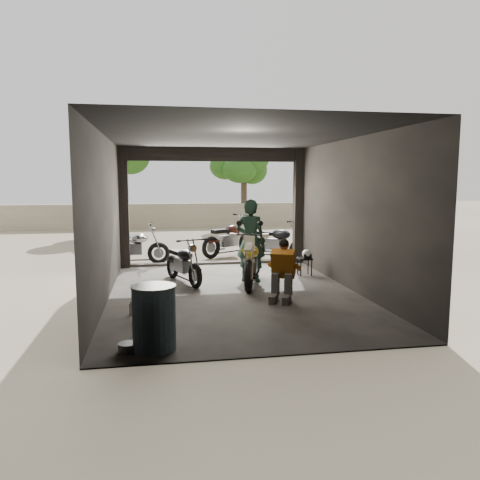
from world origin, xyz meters
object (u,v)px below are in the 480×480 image
object	(u,v)px
main_bike	(252,258)
mechanic	(282,272)
stool	(305,261)
helmet	(307,254)
left_bike	(183,260)
sign_post	(349,207)
outside_bike_b	(230,236)
outside_bike_a	(133,244)
oil_drum	(154,319)
outside_bike_c	(277,239)
rider	(251,241)

from	to	relation	value
main_bike	mechanic	distance (m)	1.48
stool	helmet	bearing A→B (deg)	-56.56
left_bike	sign_post	world-z (taller)	sign_post
left_bike	stool	distance (m)	2.98
main_bike	outside_bike_b	bearing A→B (deg)	104.44
outside_bike_a	sign_post	bearing A→B (deg)	-97.82
mechanic	stool	world-z (taller)	mechanic
main_bike	oil_drum	bearing A→B (deg)	-102.95
stool	outside_bike_c	bearing A→B (deg)	91.57
main_bike	mechanic	bearing A→B (deg)	-61.59
outside_bike_b	rider	world-z (taller)	rider
left_bike	outside_bike_a	xyz separation A→B (m)	(-1.23, 2.63, 0.05)
outside_bike_a	oil_drum	size ratio (longest dim) A/B	1.89
outside_bike_a	outside_bike_b	bearing A→B (deg)	-69.14
outside_bike_b	stool	bearing A→B (deg)	168.25
mechanic	rider	bearing A→B (deg)	122.81
main_bike	stool	bearing A→B (deg)	44.65
outside_bike_c	oil_drum	size ratio (longest dim) A/B	1.96
outside_bike_b	outside_bike_a	bearing A→B (deg)	76.04
main_bike	mechanic	size ratio (longest dim) A/B	1.60
outside_bike_b	helmet	xyz separation A→B (m)	(1.37, -3.40, -0.08)
left_bike	outside_bike_c	world-z (taller)	outside_bike_c
main_bike	sign_post	xyz separation A→B (m)	(3.17, 2.18, 0.98)
rider	mechanic	world-z (taller)	rider
left_bike	outside_bike_b	size ratio (longest dim) A/B	0.83
sign_post	outside_bike_a	bearing A→B (deg)	157.92
outside_bike_b	mechanic	size ratio (longest dim) A/B	1.63
stool	sign_post	world-z (taller)	sign_post
outside_bike_a	oil_drum	xyz separation A→B (m)	(0.60, -6.87, -0.13)
outside_bike_a	helmet	world-z (taller)	outside_bike_a
outside_bike_c	rider	xyz separation A→B (m)	(-1.36, -2.84, 0.35)
oil_drum	stool	bearing A→B (deg)	51.67
outside_bike_a	stool	xyz separation A→B (m)	(4.19, -2.33, -0.20)
left_bike	stool	size ratio (longest dim) A/B	3.46
outside_bike_c	stool	xyz separation A→B (m)	(0.07, -2.43, -0.22)
outside_bike_a	stool	size ratio (longest dim) A/B	3.79
left_bike	main_bike	bearing A→B (deg)	-39.77
outside_bike_c	stool	distance (m)	2.44
outside_bike_b	outside_bike_c	world-z (taller)	outside_bike_b
rider	sign_post	xyz separation A→B (m)	(3.12, 1.80, 0.64)
outside_bike_b	rider	bearing A→B (deg)	145.06
left_bike	mechanic	distance (m)	2.64
left_bike	sign_post	size ratio (longest dim) A/B	0.66
mechanic	oil_drum	size ratio (longest dim) A/B	1.28
sign_post	rider	bearing A→B (deg)	-162.98
mechanic	helmet	world-z (taller)	mechanic
outside_bike_c	helmet	xyz separation A→B (m)	(0.10, -2.48, -0.04)
outside_bike_c	stool	size ratio (longest dim) A/B	3.94
main_bike	outside_bike_c	xyz separation A→B (m)	(1.41, 3.22, -0.02)
outside_bike_a	outside_bike_b	distance (m)	3.03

